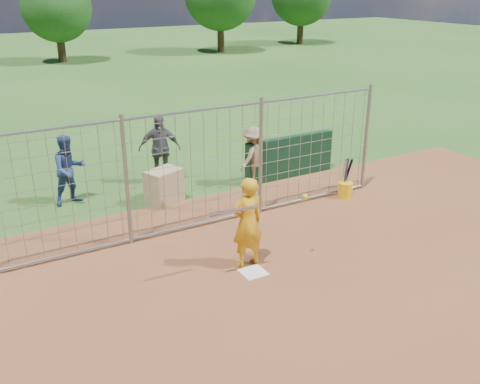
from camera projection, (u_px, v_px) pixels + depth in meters
ground at (248, 268)px, 9.71m from camera, size 100.00×100.00×0.00m
infield_dirt at (359, 364)px, 7.29m from camera, size 18.00×18.00×0.00m
home_plate at (253, 272)px, 9.54m from camera, size 0.43×0.43×0.02m
dugout_wall at (290, 157)px, 13.97m from camera, size 2.60×0.20×1.10m
batter at (247, 223)px, 9.50m from camera, size 0.63×0.43×1.70m
bystander_a at (69, 170)px, 12.23m from camera, size 0.91×0.78×1.64m
bystander_b at (160, 149)px, 13.45m from camera, size 1.14×0.78×1.80m
bystander_c at (253, 156)px, 13.38m from camera, size 1.12×0.94×1.50m
equipment_bin at (164, 186)px, 12.41m from camera, size 0.94×0.80×0.80m
equipment_in_play at (252, 207)px, 9.04m from camera, size 1.89×0.20×0.10m
bucket_with_bats at (345, 188)px, 12.76m from camera, size 0.34×0.37×0.98m
backstop_fence at (198, 171)px, 10.85m from camera, size 9.08×0.08×2.60m
tree_line at (57, 0)px, 32.44m from camera, size 44.66×6.72×6.48m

